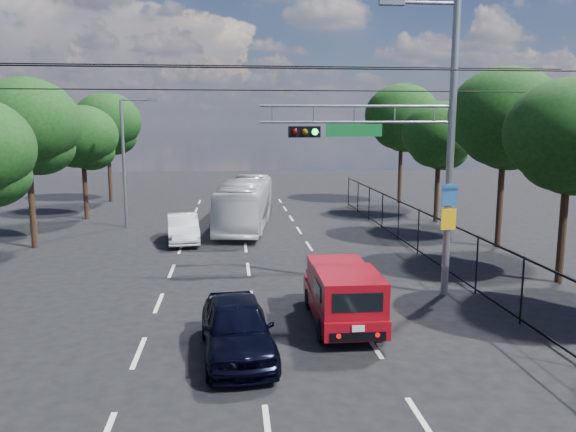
{
  "coord_description": "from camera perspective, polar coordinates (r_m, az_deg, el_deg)",
  "views": [
    {
      "loc": [
        -0.6,
        -9.69,
        5.67
      ],
      "look_at": [
        1.17,
        7.83,
        2.8
      ],
      "focal_mm": 35.0,
      "sensor_mm": 36.0,
      "label": 1
    }
  ],
  "objects": [
    {
      "name": "streetlight_left",
      "position": [
        32.25,
        -16.07,
        5.83
      ],
      "size": [
        2.09,
        0.22,
        7.08
      ],
      "color": "slate",
      "rests_on": "ground"
    },
    {
      "name": "red_pickup",
      "position": [
        16.24,
        5.55,
        -7.78
      ],
      "size": [
        1.79,
        4.71,
        1.74
      ],
      "color": "black",
      "rests_on": "ground"
    },
    {
      "name": "tree_right_e",
      "position": [
        41.55,
        11.49,
        9.45
      ],
      "size": [
        5.28,
        5.28,
        8.58
      ],
      "color": "black",
      "rests_on": "ground"
    },
    {
      "name": "white_bus",
      "position": [
        31.17,
        -4.35,
        1.26
      ],
      "size": [
        3.58,
        9.9,
        2.7
      ],
      "primitive_type": "imported",
      "rotation": [
        0.0,
        0.0,
        -0.14
      ],
      "color": "silver",
      "rests_on": "ground"
    },
    {
      "name": "lane_markings",
      "position": [
        24.37,
        -4.21,
        -4.21
      ],
      "size": [
        6.12,
        38.0,
        0.01
      ],
      "color": "beige",
      "rests_on": "ground"
    },
    {
      "name": "tree_right_c",
      "position": [
        27.66,
        21.17,
        8.78
      ],
      "size": [
        5.1,
        5.1,
        8.29
      ],
      "color": "black",
      "rests_on": "ground"
    },
    {
      "name": "tree_right_d",
      "position": [
        33.93,
        15.12,
        7.57
      ],
      "size": [
        4.32,
        4.32,
        7.02
      ],
      "color": "black",
      "rests_on": "ground"
    },
    {
      "name": "tree_left_c",
      "position": [
        28.25,
        -24.98,
        7.85
      ],
      "size": [
        4.8,
        4.8,
        7.8
      ],
      "color": "black",
      "rests_on": "ground"
    },
    {
      "name": "white_van",
      "position": [
        27.82,
        -10.62,
        -1.24
      ],
      "size": [
        1.91,
        4.26,
        1.36
      ],
      "primitive_type": "imported",
      "rotation": [
        0.0,
        0.0,
        0.12
      ],
      "color": "silver",
      "rests_on": "ground"
    },
    {
      "name": "tree_left_d",
      "position": [
        35.82,
        -20.12,
        7.18
      ],
      "size": [
        4.2,
        4.2,
        6.83
      ],
      "color": "black",
      "rests_on": "ground"
    },
    {
      "name": "tree_right_b",
      "position": [
        22.14,
        26.69,
        6.69
      ],
      "size": [
        4.5,
        4.5,
        7.31
      ],
      "color": "black",
      "rests_on": "ground"
    },
    {
      "name": "fence_right",
      "position": [
        23.81,
        14.51,
        -2.27
      ],
      "size": [
        0.06,
        34.03,
        2.0
      ],
      "color": "black",
      "rests_on": "ground"
    },
    {
      "name": "tree_left_e",
      "position": [
        43.65,
        -17.85,
        8.64
      ],
      "size": [
        4.92,
        4.92,
        7.99
      ],
      "color": "black",
      "rests_on": "ground"
    },
    {
      "name": "navy_hatchback",
      "position": [
        14.18,
        -5.21,
        -11.21
      ],
      "size": [
        2.03,
        4.36,
        1.44
      ],
      "primitive_type": "imported",
      "rotation": [
        0.0,
        0.0,
        0.08
      ],
      "color": "black",
      "rests_on": "ground"
    },
    {
      "name": "ground",
      "position": [
        11.25,
        -2.06,
        -21.04
      ],
      "size": [
        120.0,
        120.0,
        0.0
      ],
      "primitive_type": "plane",
      "color": "black",
      "rests_on": "ground"
    },
    {
      "name": "signal_mast",
      "position": [
        18.64,
        12.76,
        7.72
      ],
      "size": [
        6.43,
        0.39,
        9.5
      ],
      "color": "slate",
      "rests_on": "ground"
    },
    {
      "name": "utility_wires",
      "position": [
        18.6,
        -4.02,
        14.05
      ],
      "size": [
        22.0,
        5.04,
        0.74
      ],
      "color": "black",
      "rests_on": "ground"
    }
  ]
}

